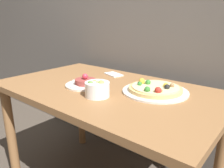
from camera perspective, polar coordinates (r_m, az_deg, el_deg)
dining_table at (r=1.27m, az=-1.47°, el=-5.23°), size 1.27×0.75×0.73m
pizza_plate at (r=1.17m, az=11.19°, el=-1.39°), size 0.35×0.35×0.06m
tartare_plate at (r=1.27m, az=-6.99°, el=0.23°), size 0.23×0.23×0.07m
small_bowl at (r=1.09m, az=-3.87°, el=-1.25°), size 0.12×0.12×0.09m
napkin at (r=1.51m, az=0.40°, el=2.54°), size 0.15×0.11×0.01m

